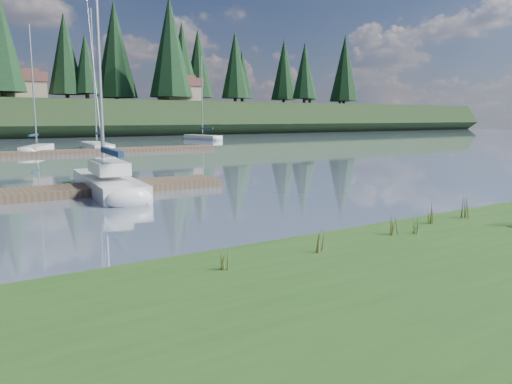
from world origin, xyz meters
TOP-DOWN VIEW (x-y plane):
  - ground at (0.00, 30.00)m, footprint 200.00×200.00m
  - bank at (0.00, -6.00)m, footprint 60.00×9.00m
  - sailboat_main at (-0.25, 9.66)m, footprint 2.28×7.83m
  - dock_far at (2.00, 30.00)m, footprint 26.00×2.20m
  - sailboat_bg_2 at (1.43, 33.20)m, footprint 3.74×6.41m
  - sailboat_bg_3 at (6.31, 34.75)m, footprint 2.33×8.15m
  - sailboat_bg_5 at (22.43, 46.72)m, footprint 2.42×7.17m
  - weed_0 at (0.05, -2.65)m, footprint 0.17×0.14m
  - weed_1 at (2.09, -2.48)m, footprint 0.17×0.14m
  - weed_2 at (3.76, -2.21)m, footprint 0.17×0.14m
  - weed_3 at (-1.93, -2.65)m, footprint 0.17×0.14m
  - weed_4 at (2.68, -2.66)m, footprint 0.17×0.14m
  - weed_5 at (4.96, -2.23)m, footprint 0.17×0.14m
  - mud_lip at (0.00, -1.60)m, footprint 60.00×0.50m
  - conifer_4 at (3.00, 66.00)m, footprint 6.16×6.16m
  - conifer_5 at (15.00, 70.00)m, footprint 3.96×3.96m
  - conifer_6 at (28.00, 68.00)m, footprint 7.04×7.04m
  - conifer_7 at (42.00, 71.00)m, footprint 5.28×5.28m
  - conifer_8 at (55.00, 67.00)m, footprint 4.62×4.62m
  - conifer_9 at (68.00, 70.00)m, footprint 5.94×5.94m
  - house_1 at (6.00, 71.00)m, footprint 6.30×5.30m
  - house_2 at (30.00, 69.00)m, footprint 6.30×5.30m

SIDE VIEW (x-z plane):
  - ground at x=0.00m, z-range 0.00..0.00m
  - mud_lip at x=0.00m, z-range 0.00..0.14m
  - dock_far at x=2.00m, z-range 0.00..0.30m
  - bank at x=0.00m, z-range 0.00..0.35m
  - sailboat_bg_5 at x=22.43m, z-range -4.76..5.41m
  - sailboat_bg_3 at x=6.31m, z-range -5.58..6.22m
  - sailboat_bg_2 at x=1.43m, z-range -4.59..5.26m
  - sailboat_main at x=-0.25m, z-range -5.18..6.03m
  - weed_4 at x=2.68m, z-range 0.32..0.74m
  - weed_3 at x=-1.93m, z-range 0.31..0.77m
  - weed_0 at x=0.05m, z-range 0.31..0.83m
  - weed_1 at x=2.09m, z-range 0.30..0.86m
  - weed_2 at x=3.76m, z-range 0.30..0.87m
  - weed_5 at x=4.96m, z-range 0.30..0.97m
  - house_1 at x=6.00m, z-range 4.99..9.64m
  - house_2 at x=30.00m, z-range 4.99..9.64m
  - conifer_5 at x=15.00m, z-range 5.65..16.00m
  - conifer_8 at x=55.00m, z-range 5.62..17.40m
  - conifer_7 at x=42.00m, z-range 5.59..18.79m
  - conifer_9 at x=68.00m, z-range 5.55..20.18m
  - conifer_4 at x=3.00m, z-range 5.54..20.64m
  - conifer_6 at x=28.00m, z-range 5.49..22.49m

